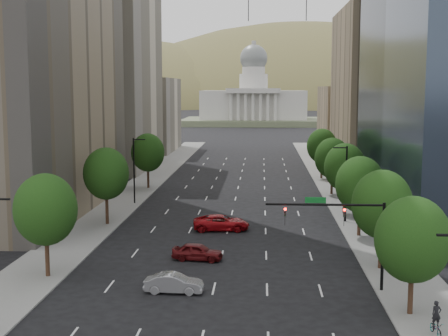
% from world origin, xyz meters
% --- Properties ---
extents(sidewalk_left, '(6.00, 200.00, 0.15)m').
position_xyz_m(sidewalk_left, '(-15.50, 60.00, 0.07)').
color(sidewalk_left, slate).
rests_on(sidewalk_left, ground).
extents(sidewalk_right, '(6.00, 200.00, 0.15)m').
position_xyz_m(sidewalk_right, '(15.50, 60.00, 0.07)').
color(sidewalk_right, slate).
rests_on(sidewalk_right, ground).
extents(midrise_cream_left, '(14.00, 30.00, 35.00)m').
position_xyz_m(midrise_cream_left, '(-25.00, 103.00, 17.50)').
color(midrise_cream_left, beige).
rests_on(midrise_cream_left, ground).
extents(filler_left, '(14.00, 26.00, 18.00)m').
position_xyz_m(filler_left, '(-25.00, 136.00, 9.00)').
color(filler_left, beige).
rests_on(filler_left, ground).
extents(parking_tan_right, '(14.00, 30.00, 30.00)m').
position_xyz_m(parking_tan_right, '(25.00, 100.00, 15.00)').
color(parking_tan_right, '#8C7759').
rests_on(parking_tan_right, ground).
extents(filler_right, '(14.00, 26.00, 16.00)m').
position_xyz_m(filler_right, '(25.00, 133.00, 8.00)').
color(filler_right, '#8C7759').
rests_on(filler_right, ground).
extents(tree_right_0, '(5.20, 5.20, 8.39)m').
position_xyz_m(tree_right_0, '(14.00, 25.00, 5.39)').
color(tree_right_0, '#382316').
rests_on(tree_right_0, ground).
extents(tree_right_1, '(5.20, 5.20, 8.75)m').
position_xyz_m(tree_right_1, '(14.00, 36.00, 5.75)').
color(tree_right_1, '#382316').
rests_on(tree_right_1, ground).
extents(tree_right_2, '(5.20, 5.20, 8.61)m').
position_xyz_m(tree_right_2, '(14.00, 48.00, 5.60)').
color(tree_right_2, '#382316').
rests_on(tree_right_2, ground).
extents(tree_right_3, '(5.20, 5.20, 8.89)m').
position_xyz_m(tree_right_3, '(14.00, 60.00, 5.89)').
color(tree_right_3, '#382316').
rests_on(tree_right_3, ground).
extents(tree_right_4, '(5.20, 5.20, 8.46)m').
position_xyz_m(tree_right_4, '(14.00, 74.00, 5.46)').
color(tree_right_4, '#382316').
rests_on(tree_right_4, ground).
extents(tree_right_5, '(5.20, 5.20, 8.75)m').
position_xyz_m(tree_right_5, '(14.00, 90.00, 5.75)').
color(tree_right_5, '#382316').
rests_on(tree_right_5, ground).
extents(tree_left_0, '(5.20, 5.20, 8.75)m').
position_xyz_m(tree_left_0, '(-14.00, 32.00, 5.75)').
color(tree_left_0, '#382316').
rests_on(tree_left_0, ground).
extents(tree_left_1, '(5.20, 5.20, 8.97)m').
position_xyz_m(tree_left_1, '(-14.00, 52.00, 5.96)').
color(tree_left_1, '#382316').
rests_on(tree_left_1, ground).
extents(tree_left_2, '(5.20, 5.20, 8.68)m').
position_xyz_m(tree_left_2, '(-14.00, 78.00, 5.68)').
color(tree_left_2, '#382316').
rests_on(tree_left_2, ground).
extents(streetlight_rn, '(1.70, 0.20, 9.00)m').
position_xyz_m(streetlight_rn, '(13.44, 55.00, 4.84)').
color(streetlight_rn, black).
rests_on(streetlight_rn, ground).
extents(streetlight_ln, '(1.70, 0.20, 9.00)m').
position_xyz_m(streetlight_ln, '(-13.44, 65.00, 4.84)').
color(streetlight_ln, black).
rests_on(streetlight_ln, ground).
extents(traffic_signal, '(9.12, 0.40, 7.38)m').
position_xyz_m(traffic_signal, '(10.53, 30.00, 5.17)').
color(traffic_signal, black).
rests_on(traffic_signal, ground).
extents(capitol, '(60.00, 40.00, 35.20)m').
position_xyz_m(capitol, '(0.00, 249.71, 8.58)').
color(capitol, '#596647').
rests_on(capitol, ground).
extents(foothills, '(720.00, 413.00, 263.00)m').
position_xyz_m(foothills, '(34.67, 599.39, -37.78)').
color(foothills, olive).
rests_on(foothills, ground).
extents(car_maroon, '(4.84, 2.46, 1.58)m').
position_xyz_m(car_maroon, '(-2.12, 38.00, 0.79)').
color(car_maroon, '#4E0D0F').
rests_on(car_maroon, ground).
extents(car_silver, '(4.58, 1.74, 1.49)m').
position_xyz_m(car_silver, '(-3.00, 28.85, 0.75)').
color(car_silver, gray).
rests_on(car_silver, ground).
extents(car_red_far, '(6.38, 3.31, 1.72)m').
position_xyz_m(car_red_far, '(-0.73, 50.15, 0.86)').
color(car_red_far, '#9B0B10').
rests_on(car_red_far, ground).
extents(cyclist, '(0.81, 1.73, 2.21)m').
position_xyz_m(cyclist, '(14.74, 21.28, 0.89)').
color(cyclist, black).
rests_on(cyclist, sidewalk_right).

